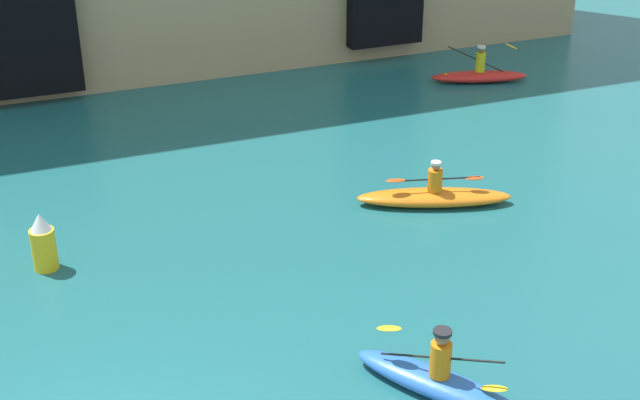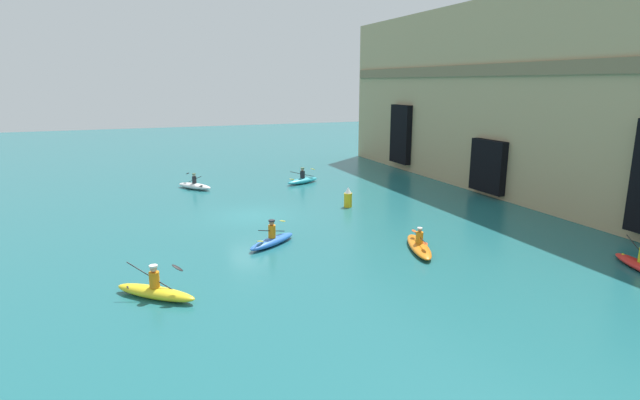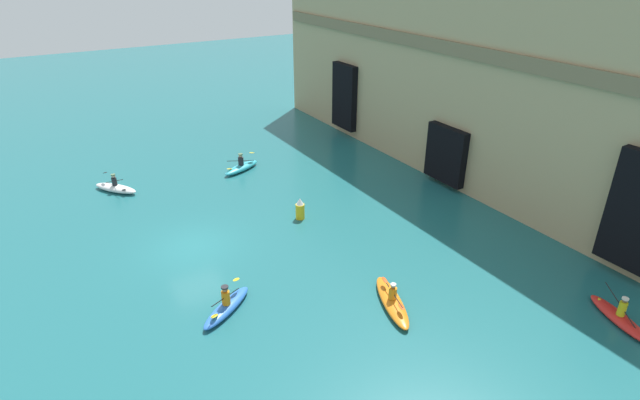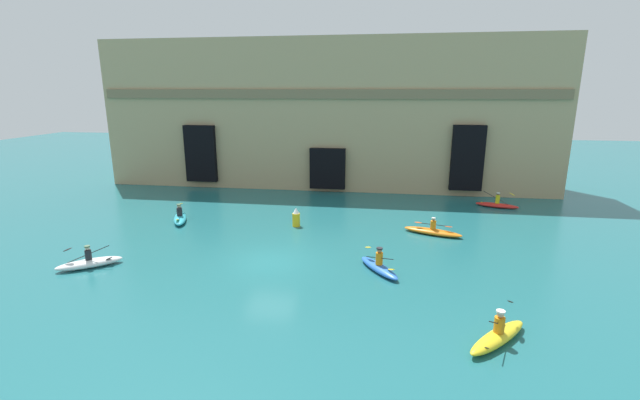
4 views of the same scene
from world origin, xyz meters
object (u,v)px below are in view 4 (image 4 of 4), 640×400
Objects in this scene: kayak_blue at (379,267)px; kayak_orange at (433,231)px; kayak_white at (89,263)px; marker_buoy at (296,218)px; kayak_red at (497,205)px; kayak_cyan at (180,218)px; kayak_yellow at (498,336)px.

kayak_orange is at bearing -62.03° from kayak_blue.
kayak_white is 11.63m from marker_buoy.
marker_buoy is (-5.28, 6.22, 0.32)m from kayak_blue.
kayak_red reaches higher than kayak_cyan.
kayak_white is 7.73m from kayak_cyan.
kayak_red reaches higher than kayak_orange.
kayak_red is at bearing 83.74° from kayak_cyan.
kayak_cyan reaches higher than kayak_orange.
kayak_orange is at bearing -2.40° from marker_buoy.
kayak_cyan is (-21.34, -6.71, 0.04)m from kayak_red.
marker_buoy is at bearing 5.93° from kayak_blue.
kayak_red is (5.28, 6.90, 0.01)m from kayak_orange.
kayak_white is 0.95× the size of kayak_cyan.
kayak_blue is 0.95× the size of kayak_cyan.
kayak_orange is 1.19× the size of kayak_cyan.
kayak_blue is at bearing -105.92° from kayak_red.
kayak_white is (-22.22, -14.38, 0.03)m from kayak_red.
kayak_yellow is 20.55m from kayak_cyan.
marker_buoy is at bearing 81.53° from kayak_yellow.
kayak_yellow is at bearing -49.14° from kayak_white.
kayak_red is at bearing 29.29° from kayak_yellow.
kayak_orange is at bearing -110.16° from kayak_red.
kayak_white is 18.35m from kayak_yellow.
kayak_orange is at bearing 65.60° from kayak_cyan.
kayak_yellow is 2.33× the size of marker_buoy.
kayak_orange is 1.26× the size of kayak_yellow.
kayak_orange is 8.69m from kayak_red.
kayak_cyan is at bearing -145.30° from kayak_red.
kayak_red is 18.61m from kayak_yellow.
kayak_white is 2.34× the size of marker_buoy.
kayak_white is 1.00× the size of kayak_blue.
kayak_blue is 2.33× the size of marker_buoy.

